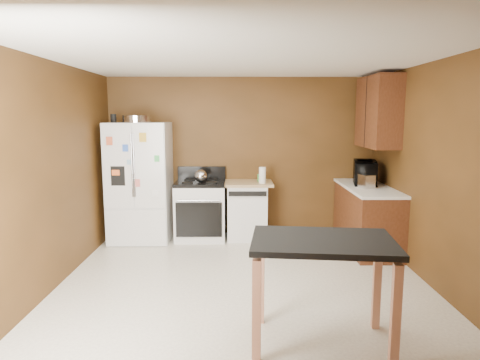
{
  "coord_description": "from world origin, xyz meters",
  "views": [
    {
      "loc": [
        -0.08,
        -4.56,
        1.9
      ],
      "look_at": [
        -0.04,
        0.85,
        1.09
      ],
      "focal_mm": 32.0,
      "sensor_mm": 36.0,
      "label": 1
    }
  ],
  "objects_px": {
    "paper_towel": "(262,175)",
    "green_canister": "(261,178)",
    "kettle": "(201,176)",
    "dishwasher": "(247,210)",
    "roasting_pan": "(137,119)",
    "gas_range": "(201,209)",
    "microwave": "(365,173)",
    "island": "(322,256)",
    "refrigerator": "(140,182)",
    "pen_cup": "(113,118)",
    "toaster": "(365,181)"
  },
  "relations": [
    {
      "from": "paper_towel",
      "to": "green_canister",
      "type": "xyz_separation_m",
      "value": [
        -0.02,
        0.19,
        -0.07
      ]
    },
    {
      "from": "kettle",
      "to": "dishwasher",
      "type": "xyz_separation_m",
      "value": [
        0.7,
        0.12,
        -0.54
      ]
    },
    {
      "from": "roasting_pan",
      "to": "gas_range",
      "type": "distance_m",
      "value": 1.67
    },
    {
      "from": "microwave",
      "to": "island",
      "type": "relative_size",
      "value": 0.47
    },
    {
      "from": "dishwasher",
      "to": "kettle",
      "type": "bearing_deg",
      "value": -170.6
    },
    {
      "from": "refrigerator",
      "to": "roasting_pan",
      "type": "bearing_deg",
      "value": -102.31
    },
    {
      "from": "pen_cup",
      "to": "island",
      "type": "height_order",
      "value": "pen_cup"
    },
    {
      "from": "paper_towel",
      "to": "toaster",
      "type": "xyz_separation_m",
      "value": [
        1.42,
        -0.47,
        -0.02
      ]
    },
    {
      "from": "paper_towel",
      "to": "gas_range",
      "type": "distance_m",
      "value": 1.1
    },
    {
      "from": "microwave",
      "to": "gas_range",
      "type": "xyz_separation_m",
      "value": [
        -2.45,
        0.26,
        -0.6
      ]
    },
    {
      "from": "roasting_pan",
      "to": "pen_cup",
      "type": "height_order",
      "value": "pen_cup"
    },
    {
      "from": "kettle",
      "to": "green_canister",
      "type": "distance_m",
      "value": 0.93
    },
    {
      "from": "microwave",
      "to": "dishwasher",
      "type": "bearing_deg",
      "value": 92.79
    },
    {
      "from": "microwave",
      "to": "kettle",
      "type": "bearing_deg",
      "value": 98.17
    },
    {
      "from": "green_canister",
      "to": "microwave",
      "type": "height_order",
      "value": "microwave"
    },
    {
      "from": "dishwasher",
      "to": "toaster",
      "type": "bearing_deg",
      "value": -19.91
    },
    {
      "from": "roasting_pan",
      "to": "dishwasher",
      "type": "height_order",
      "value": "roasting_pan"
    },
    {
      "from": "pen_cup",
      "to": "microwave",
      "type": "height_order",
      "value": "pen_cup"
    },
    {
      "from": "paper_towel",
      "to": "refrigerator",
      "type": "height_order",
      "value": "refrigerator"
    },
    {
      "from": "gas_range",
      "to": "dishwasher",
      "type": "xyz_separation_m",
      "value": [
        0.72,
        0.02,
        -0.01
      ]
    },
    {
      "from": "roasting_pan",
      "to": "microwave",
      "type": "relative_size",
      "value": 0.73
    },
    {
      "from": "roasting_pan",
      "to": "toaster",
      "type": "xyz_separation_m",
      "value": [
        3.29,
        -0.47,
        -0.86
      ]
    },
    {
      "from": "kettle",
      "to": "gas_range",
      "type": "relative_size",
      "value": 0.18
    },
    {
      "from": "pen_cup",
      "to": "paper_towel",
      "type": "relative_size",
      "value": 0.52
    },
    {
      "from": "pen_cup",
      "to": "green_canister",
      "type": "distance_m",
      "value": 2.38
    },
    {
      "from": "green_canister",
      "to": "island",
      "type": "height_order",
      "value": "green_canister"
    },
    {
      "from": "roasting_pan",
      "to": "green_canister",
      "type": "distance_m",
      "value": 2.07
    },
    {
      "from": "roasting_pan",
      "to": "pen_cup",
      "type": "distance_m",
      "value": 0.33
    },
    {
      "from": "kettle",
      "to": "gas_range",
      "type": "xyz_separation_m",
      "value": [
        -0.02,
        0.09,
        -0.53
      ]
    },
    {
      "from": "green_canister",
      "to": "refrigerator",
      "type": "bearing_deg",
      "value": -175.5
    },
    {
      "from": "toaster",
      "to": "gas_range",
      "type": "distance_m",
      "value": 2.49
    },
    {
      "from": "green_canister",
      "to": "refrigerator",
      "type": "distance_m",
      "value": 1.85
    },
    {
      "from": "pen_cup",
      "to": "paper_towel",
      "type": "xyz_separation_m",
      "value": [
        2.19,
        0.05,
        -0.85
      ]
    },
    {
      "from": "green_canister",
      "to": "dishwasher",
      "type": "distance_m",
      "value": 0.54
    },
    {
      "from": "island",
      "to": "refrigerator",
      "type": "bearing_deg",
      "value": 125.38
    },
    {
      "from": "refrigerator",
      "to": "dishwasher",
      "type": "bearing_deg",
      "value": 2.99
    },
    {
      "from": "paper_towel",
      "to": "microwave",
      "type": "xyz_separation_m",
      "value": [
        1.5,
        -0.16,
        0.05
      ]
    },
    {
      "from": "gas_range",
      "to": "dishwasher",
      "type": "distance_m",
      "value": 0.72
    },
    {
      "from": "paper_towel",
      "to": "gas_range",
      "type": "xyz_separation_m",
      "value": [
        -0.95,
        0.1,
        -0.55
      ]
    },
    {
      "from": "pen_cup",
      "to": "toaster",
      "type": "distance_m",
      "value": 3.74
    },
    {
      "from": "toaster",
      "to": "kettle",
      "type": "bearing_deg",
      "value": 151.62
    },
    {
      "from": "toaster",
      "to": "microwave",
      "type": "xyz_separation_m",
      "value": [
        0.08,
        0.31,
        0.06
      ]
    },
    {
      "from": "toaster",
      "to": "dishwasher",
      "type": "xyz_separation_m",
      "value": [
        -1.65,
        0.6,
        -0.54
      ]
    },
    {
      "from": "paper_towel",
      "to": "kettle",
      "type": "bearing_deg",
      "value": 179.38
    },
    {
      "from": "kettle",
      "to": "toaster",
      "type": "distance_m",
      "value": 2.4
    },
    {
      "from": "roasting_pan",
      "to": "paper_towel",
      "type": "xyz_separation_m",
      "value": [
        1.87,
        0.0,
        -0.84
      ]
    },
    {
      "from": "paper_towel",
      "to": "dishwasher",
      "type": "distance_m",
      "value": 0.62
    },
    {
      "from": "kettle",
      "to": "pen_cup",
      "type": "bearing_deg",
      "value": -177.33
    },
    {
      "from": "paper_towel",
      "to": "microwave",
      "type": "distance_m",
      "value": 1.51
    },
    {
      "from": "microwave",
      "to": "dishwasher",
      "type": "relative_size",
      "value": 0.64
    }
  ]
}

